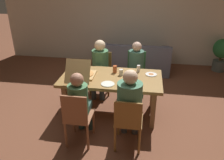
# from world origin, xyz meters

# --- Properties ---
(ground_plane) EXTENTS (20.00, 20.00, 0.00)m
(ground_plane) POSITION_xyz_m (0.00, 0.00, 0.00)
(ground_plane) COLOR brown
(back_wall) EXTENTS (7.12, 0.12, 2.90)m
(back_wall) POSITION_xyz_m (0.00, 2.86, 1.45)
(back_wall) COLOR beige
(back_wall) RESTS_ON ground
(dining_table) EXTENTS (1.78, 0.93, 0.75)m
(dining_table) POSITION_xyz_m (0.00, 0.00, 0.66)
(dining_table) COLOR olive
(dining_table) RESTS_ON ground
(chair_0) EXTENTS (0.41, 0.45, 0.90)m
(chair_0) POSITION_xyz_m (0.39, 0.94, 0.49)
(chair_0) COLOR #2F6539
(chair_0) RESTS_ON ground
(person_0) EXTENTS (0.31, 0.54, 1.16)m
(person_0) POSITION_xyz_m (0.39, 0.78, 0.68)
(person_0) COLOR #314340
(person_0) RESTS_ON ground
(chair_1) EXTENTS (0.39, 0.45, 0.91)m
(chair_1) POSITION_xyz_m (-0.36, -0.93, 0.50)
(chair_1) COLOR brown
(chair_1) RESTS_ON ground
(person_1) EXTENTS (0.29, 0.49, 1.16)m
(person_1) POSITION_xyz_m (-0.36, -0.78, 0.68)
(person_1) COLOR #2C433B
(person_1) RESTS_ON ground
(chair_2) EXTENTS (0.41, 0.45, 0.87)m
(chair_2) POSITION_xyz_m (0.39, -0.91, 0.50)
(chair_2) COLOR brown
(chair_2) RESTS_ON ground
(person_2) EXTENTS (0.36, 0.51, 1.25)m
(person_2) POSITION_xyz_m (0.39, -0.78, 0.74)
(person_2) COLOR #434445
(person_2) RESTS_ON ground
(chair_3) EXTENTS (0.45, 0.38, 0.88)m
(chair_3) POSITION_xyz_m (-0.36, 0.87, 0.50)
(chair_3) COLOR brown
(chair_3) RESTS_ON ground
(person_3) EXTENTS (0.34, 0.54, 1.19)m
(person_3) POSITION_xyz_m (-0.36, 0.73, 0.70)
(person_3) COLOR #303F47
(person_3) RESTS_ON ground
(pizza_box_0) EXTENTS (0.42, 0.64, 0.39)m
(pizza_box_0) POSITION_xyz_m (-0.51, -0.07, 0.80)
(pizza_box_0) COLOR tan
(pizza_box_0) RESTS_ON dining_table
(plate_0) EXTENTS (0.21, 0.21, 0.03)m
(plate_0) POSITION_xyz_m (0.70, 0.21, 0.76)
(plate_0) COLOR white
(plate_0) RESTS_ON dining_table
(plate_1) EXTENTS (0.23, 0.23, 0.01)m
(plate_1) POSITION_xyz_m (-0.01, -0.29, 0.76)
(plate_1) COLOR white
(plate_1) RESTS_ON dining_table
(drinking_glass_0) EXTENTS (0.07, 0.07, 0.11)m
(drinking_glass_0) POSITION_xyz_m (0.16, 0.12, 0.80)
(drinking_glass_0) COLOR silver
(drinking_glass_0) RESTS_ON dining_table
(drinking_glass_1) EXTENTS (0.07, 0.07, 0.11)m
(drinking_glass_1) POSITION_xyz_m (-0.54, 0.35, 0.81)
(drinking_glass_1) COLOR silver
(drinking_glass_1) RESTS_ON dining_table
(drinking_glass_2) EXTENTS (0.08, 0.08, 0.13)m
(drinking_glass_2) POSITION_xyz_m (0.04, 0.21, 0.82)
(drinking_glass_2) COLOR #B2502A
(drinking_glass_2) RESTS_ON dining_table
(drinking_glass_3) EXTENTS (0.06, 0.06, 0.13)m
(drinking_glass_3) POSITION_xyz_m (0.46, 0.31, 0.81)
(drinking_glass_3) COLOR silver
(drinking_glass_3) RESTS_ON dining_table
(couch) EXTENTS (1.91, 0.84, 0.79)m
(couch) POSITION_xyz_m (0.25, 2.11, 0.29)
(couch) COLOR slate
(couch) RESTS_ON ground
(potted_plant) EXTENTS (0.46, 0.46, 0.87)m
(potted_plant) POSITION_xyz_m (2.55, 2.48, 0.51)
(potted_plant) COLOR #515852
(potted_plant) RESTS_ON ground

